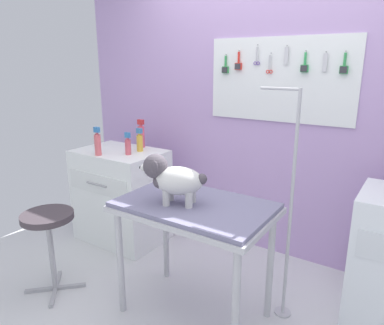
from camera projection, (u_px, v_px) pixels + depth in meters
name	position (u px, v px, depth m)	size (l,w,h in m)	color
rear_wall_panel	(270.00, 123.00, 3.00)	(4.00, 0.11, 2.30)	#B694CC
grooming_table	(194.00, 216.00, 2.23)	(0.97, 0.62, 0.80)	#B7B7BC
grooming_arm	(289.00, 218.00, 2.24)	(0.30, 0.11, 1.51)	#B7B7BC
dog	(172.00, 178.00, 2.16)	(0.42, 0.29, 0.31)	silver
counter_left	(121.00, 195.00, 3.37)	(0.80, 0.58, 0.87)	white
stool	(49.00, 227.00, 2.53)	(0.36, 0.36, 0.62)	#9E9EA3
conditioner_bottle	(128.00, 145.00, 3.10)	(0.05, 0.05, 0.20)	#D65563
spray_bottle_short	(98.00, 143.00, 3.06)	(0.06, 0.06, 0.25)	#DC6068
detangler_spray	(141.00, 135.00, 3.36)	(0.06, 0.06, 0.26)	#E0546C
spray_bottle_tall	(140.00, 141.00, 3.21)	(0.06, 0.06, 0.21)	gold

